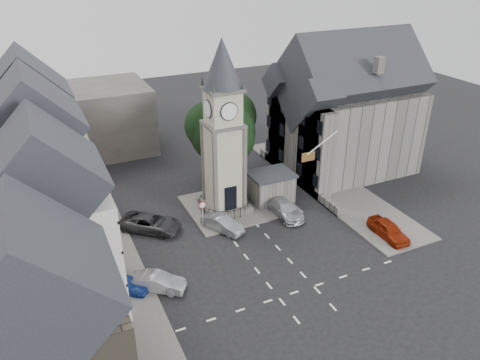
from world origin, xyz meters
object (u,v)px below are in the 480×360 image
car_east_red (388,230)px  pedestrian (291,181)px  stone_shelter (271,187)px  clock_tower (223,130)px  car_west_blue (124,284)px

car_east_red → pedestrian: 12.01m
stone_shelter → clock_tower: bearing=174.2°
car_east_red → pedestrian: (-3.04, 11.62, 0.04)m
clock_tower → car_east_red: 16.99m
clock_tower → car_west_blue: clock_tower is taller
car_west_blue → clock_tower: bearing=-17.1°
car_west_blue → car_east_red: car_east_red is taller
pedestrian → clock_tower: bearing=-11.6°
clock_tower → stone_shelter: (4.80, -0.49, -6.57)m
clock_tower → pedestrian: size_ratio=10.41×
car_west_blue → pedestrian: size_ratio=2.45×
car_west_blue → pedestrian: bearing=-27.1°
stone_shelter → car_east_red: (6.24, -10.11, -0.80)m
stone_shelter → car_west_blue: stone_shelter is taller
car_west_blue → car_east_red: 22.69m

